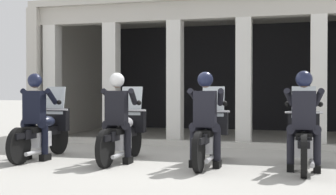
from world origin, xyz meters
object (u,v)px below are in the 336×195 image
object	(u,v)px
motorcycle_far_left	(44,132)
police_officer_center_left	(117,110)
police_officer_far_right	(304,112)
motorcycle_center_right	(209,136)
police_officer_center_right	(205,111)
motorcycle_far_right	(304,138)
police_officer_far_left	(35,109)
motorcycle_center_left	(123,133)

from	to	relation	value
motorcycle_far_left	police_officer_center_left	bearing A→B (deg)	-3.15
police_officer_center_left	police_officer_far_right	xyz separation A→B (m)	(3.14, -0.02, 0.00)
motorcycle_center_right	police_officer_center_right	xyz separation A→B (m)	(-0.00, -0.28, 0.44)
motorcycle_center_right	motorcycle_far_right	world-z (taller)	same
police_officer_far_right	police_officer_far_left	bearing A→B (deg)	-175.27
motorcycle_far_left	motorcycle_far_right	bearing A→B (deg)	5.02
police_officer_far_left	police_officer_far_right	distance (m)	4.71
motorcycle_center_left	motorcycle_far_left	bearing A→B (deg)	-176.85
police_officer_far_right	motorcycle_center_right	bearing A→B (deg)	173.45
motorcycle_center_left	police_officer_center_right	distance (m)	1.66
police_officer_far_right	motorcycle_center_left	bearing A→B (deg)	178.51
police_officer_center_left	police_officer_center_right	distance (m)	1.57
motorcycle_center_right	police_officer_center_right	world-z (taller)	police_officer_center_right
police_officer_center_right	motorcycle_far_right	world-z (taller)	police_officer_center_right
police_officer_center_right	police_officer_far_left	bearing A→B (deg)	174.47
police_officer_far_right	motorcycle_far_left	bearing A→B (deg)	-178.71
motorcycle_far_left	police_officer_center_right	distance (m)	3.18
police_officer_far_left	police_officer_center_right	distance (m)	3.14
motorcycle_far_right	police_officer_far_left	bearing A→B (deg)	-171.82
police_officer_center_left	police_officer_far_left	bearing A→B (deg)	-176.85
motorcycle_center_left	police_officer_center_left	distance (m)	0.52
motorcycle_far_left	police_officer_far_left	xyz separation A→B (m)	(-0.00, -0.28, 0.44)
motorcycle_center_left	motorcycle_center_right	bearing A→B (deg)	-0.07
motorcycle_center_right	motorcycle_far_right	xyz separation A→B (m)	(1.57, -0.01, 0.00)
motorcycle_center_left	police_officer_far_right	world-z (taller)	police_officer_far_right
police_officer_center_right	motorcycle_center_left	bearing A→B (deg)	162.63
police_officer_far_left	motorcycle_center_right	bearing A→B (deg)	10.69
motorcycle_center_left	motorcycle_far_right	xyz separation A→B (m)	(3.14, -0.02, 0.00)
police_officer_center_right	police_officer_far_right	world-z (taller)	same
police_officer_center_right	motorcycle_center_right	bearing A→B (deg)	83.05
motorcycle_far_left	motorcycle_far_right	world-z (taller)	same
motorcycle_center_left	police_officer_center_left	bearing A→B (deg)	-89.88
motorcycle_far_left	police_officer_center_right	world-z (taller)	police_officer_center_right
police_officer_center_left	police_officer_center_right	xyz separation A→B (m)	(1.57, -0.01, 0.00)
motorcycle_far_right	motorcycle_far_left	bearing A→B (deg)	-175.27
motorcycle_far_left	motorcycle_far_right	size ratio (longest dim) A/B	1.00
police_officer_far_right	police_officer_center_left	bearing A→B (deg)	-176.34
motorcycle_far_left	motorcycle_center_left	bearing A→B (deg)	7.15
police_officer_far_left	police_officer_center_right	world-z (taller)	same
motorcycle_center_left	motorcycle_far_right	distance (m)	3.14
motorcycle_far_left	police_officer_center_right	bearing A→B (deg)	0.38
police_officer_center_right	police_officer_center_left	bearing A→B (deg)	172.86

